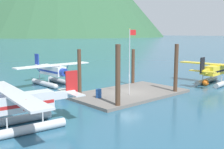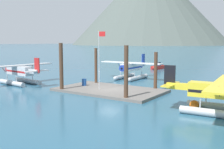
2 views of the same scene
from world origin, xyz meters
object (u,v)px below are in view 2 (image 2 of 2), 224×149
(flagpole, at_px, (100,53))
(seaplane_yellow_stbd_aft, at_px, (219,95))
(fuel_drum, at_px, (84,82))
(seaplane_white_bow_left, at_px, (131,69))
(mooring_buoy, at_px, (194,105))
(boat_red_open_north, at_px, (158,67))
(seaplane_silver_port_aft, at_px, (20,73))

(flagpole, relative_size, seaplane_yellow_stbd_aft, 0.66)
(fuel_drum, bearing_deg, seaplane_yellow_stbd_aft, -11.20)
(flagpole, distance_m, seaplane_white_bow_left, 12.34)
(flagpole, bearing_deg, mooring_buoy, -9.76)
(mooring_buoy, height_order, boat_red_open_north, boat_red_open_north)
(flagpole, height_order, boat_red_open_north, flagpole)
(flagpole, relative_size, seaplane_white_bow_left, 0.67)
(fuel_drum, xyz_separation_m, seaplane_white_bow_left, (0.85, 10.61, 0.84))
(mooring_buoy, bearing_deg, seaplane_white_bow_left, 136.14)
(seaplane_silver_port_aft, xyz_separation_m, seaplane_yellow_stbd_aft, (26.64, -0.68, 0.00))
(flagpole, height_order, seaplane_silver_port_aft, flagpole)
(seaplane_yellow_stbd_aft, xyz_separation_m, boat_red_open_north, (-19.56, 31.03, -1.09))
(seaplane_white_bow_left, distance_m, seaplane_yellow_stbd_aft, 21.57)
(mooring_buoy, height_order, seaplane_white_bow_left, seaplane_white_bow_left)
(seaplane_white_bow_left, bearing_deg, fuel_drum, -94.58)
(flagpole, height_order, seaplane_yellow_stbd_aft, flagpole)
(mooring_buoy, distance_m, seaplane_yellow_stbd_aft, 2.41)
(seaplane_silver_port_aft, relative_size, seaplane_yellow_stbd_aft, 1.00)
(seaplane_yellow_stbd_aft, height_order, boat_red_open_north, seaplane_yellow_stbd_aft)
(seaplane_white_bow_left, distance_m, seaplane_silver_port_aft, 16.82)
(flagpole, bearing_deg, seaplane_white_bow_left, 102.08)
(flagpole, relative_size, seaplane_silver_port_aft, 0.66)
(seaplane_white_bow_left, relative_size, boat_red_open_north, 2.13)
(seaplane_yellow_stbd_aft, bearing_deg, boat_red_open_north, 122.23)
(fuel_drum, relative_size, seaplane_silver_port_aft, 0.08)
(fuel_drum, relative_size, mooring_buoy, 1.06)
(boat_red_open_north, bearing_deg, mooring_buoy, -60.40)
(fuel_drum, bearing_deg, mooring_buoy, -11.68)
(fuel_drum, bearing_deg, seaplane_white_bow_left, 85.42)
(flagpole, bearing_deg, fuel_drum, 161.81)
(fuel_drum, height_order, seaplane_yellow_stbd_aft, seaplane_yellow_stbd_aft)
(boat_red_open_north, bearing_deg, fuel_drum, -85.19)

